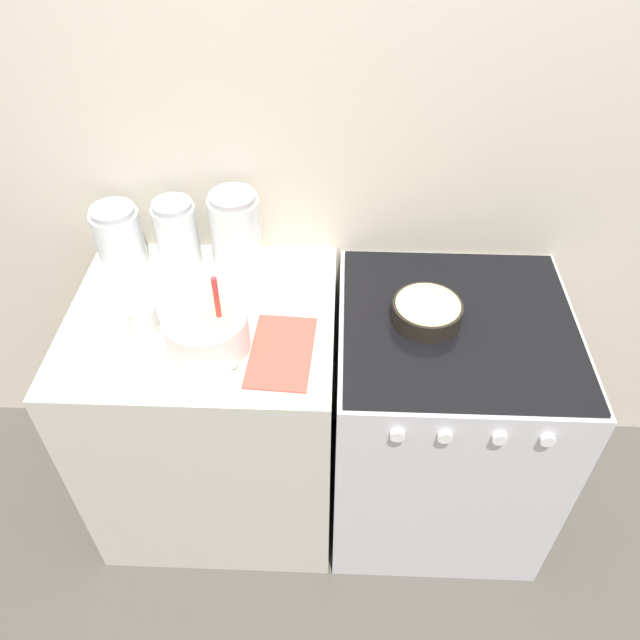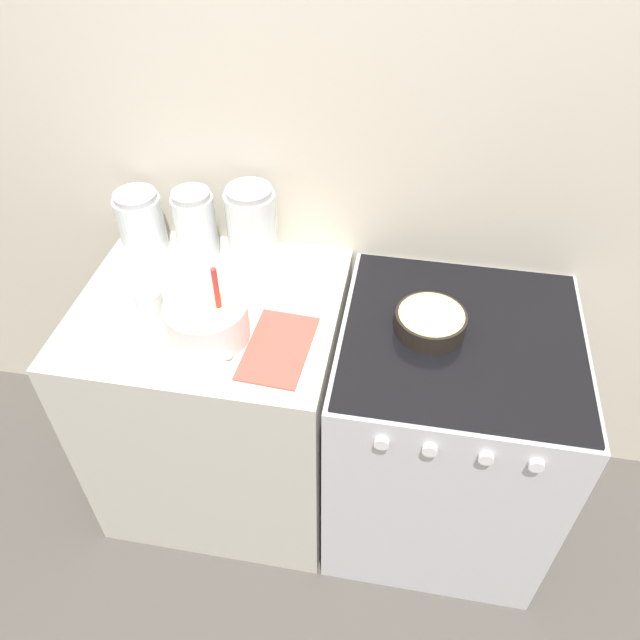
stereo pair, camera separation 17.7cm
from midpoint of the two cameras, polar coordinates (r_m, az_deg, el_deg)
The scene contains 12 objects.
ground_plane at distance 2.40m, azimuth -1.54°, elevation -22.28°, with size 12.00×12.00×0.00m, color #4C4742.
wall_back at distance 1.98m, azimuth -0.95°, elevation 13.43°, with size 4.61×0.05×2.40m.
countertop_cabinet at distance 2.24m, azimuth -11.64°, elevation -8.35°, with size 0.80×0.70×0.92m.
stove at distance 2.20m, azimuth 8.60°, elevation -9.04°, with size 0.71×0.72×0.92m.
mixing_bowl at distance 1.76m, azimuth -13.18°, elevation -0.96°, with size 0.23×0.23×0.25m.
baking_pan at distance 1.84m, azimuth 7.06°, elevation 0.67°, with size 0.21×0.21×0.06m.
storage_jar_left at distance 2.13m, azimuth -20.15°, elevation 6.80°, with size 0.15×0.15×0.21m.
storage_jar_middle at distance 2.06m, azimuth -15.30°, elevation 7.11°, with size 0.14×0.14×0.23m.
storage_jar_right at distance 2.01m, azimuth -10.17°, elevation 7.47°, with size 0.16×0.16×0.26m.
tin_can at distance 1.87m, azimuth -18.51°, elevation -0.09°, with size 0.08×0.08×0.10m.
recipe_page at distance 1.76m, azimuth -6.44°, elevation -3.04°, with size 0.19×0.30×0.01m.
measuring_spoon at distance 1.73m, azimuth -11.39°, elevation -4.07°, with size 0.12×0.04×0.04m.
Camera 1 is at (0.01, -1.00, 2.18)m, focal length 35.00 mm.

